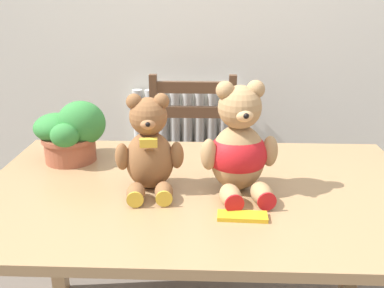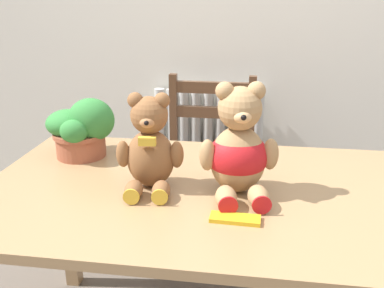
{
  "view_description": "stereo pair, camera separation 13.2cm",
  "coord_description": "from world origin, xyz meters",
  "px_view_note": "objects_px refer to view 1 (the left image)",
  "views": [
    {
      "loc": [
        0.02,
        -0.81,
        1.33
      ],
      "look_at": [
        -0.03,
        0.43,
        0.88
      ],
      "focal_mm": 40.0,
      "sensor_mm": 36.0,
      "label": 1
    },
    {
      "loc": [
        0.15,
        -0.8,
        1.33
      ],
      "look_at": [
        -0.03,
        0.43,
        0.88
      ],
      "focal_mm": 40.0,
      "sensor_mm": 36.0,
      "label": 2
    }
  ],
  "objects_px": {
    "potted_plant": "(71,132)",
    "chocolate_bar": "(242,216)",
    "teddy_bear_right": "(239,149)",
    "wooden_chair_behind": "(192,165)",
    "teddy_bear_left": "(149,150)"
  },
  "relations": [
    {
      "from": "teddy_bear_left",
      "to": "teddy_bear_right",
      "type": "height_order",
      "value": "teddy_bear_right"
    },
    {
      "from": "wooden_chair_behind",
      "to": "chocolate_bar",
      "type": "distance_m",
      "value": 1.06
    },
    {
      "from": "wooden_chair_behind",
      "to": "teddy_bear_left",
      "type": "relative_size",
      "value": 2.99
    },
    {
      "from": "potted_plant",
      "to": "chocolate_bar",
      "type": "xyz_separation_m",
      "value": [
        0.6,
        -0.41,
        -0.1
      ]
    },
    {
      "from": "teddy_bear_right",
      "to": "potted_plant",
      "type": "distance_m",
      "value": 0.64
    },
    {
      "from": "teddy_bear_left",
      "to": "teddy_bear_right",
      "type": "distance_m",
      "value": 0.28
    },
    {
      "from": "teddy_bear_left",
      "to": "potted_plant",
      "type": "bearing_deg",
      "value": -42.27
    },
    {
      "from": "potted_plant",
      "to": "chocolate_bar",
      "type": "bearing_deg",
      "value": -34.41
    },
    {
      "from": "wooden_chair_behind",
      "to": "chocolate_bar",
      "type": "height_order",
      "value": "wooden_chair_behind"
    },
    {
      "from": "wooden_chair_behind",
      "to": "teddy_bear_left",
      "type": "bearing_deg",
      "value": 83.3
    },
    {
      "from": "potted_plant",
      "to": "wooden_chair_behind",
      "type": "bearing_deg",
      "value": 55.19
    },
    {
      "from": "teddy_bear_right",
      "to": "potted_plant",
      "type": "relative_size",
      "value": 1.32
    },
    {
      "from": "teddy_bear_left",
      "to": "potted_plant",
      "type": "height_order",
      "value": "teddy_bear_left"
    },
    {
      "from": "wooden_chair_behind",
      "to": "teddy_bear_left",
      "type": "xyz_separation_m",
      "value": [
        -0.1,
        -0.83,
        0.4
      ]
    },
    {
      "from": "potted_plant",
      "to": "teddy_bear_left",
      "type": "bearing_deg",
      "value": -35.87
    }
  ]
}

